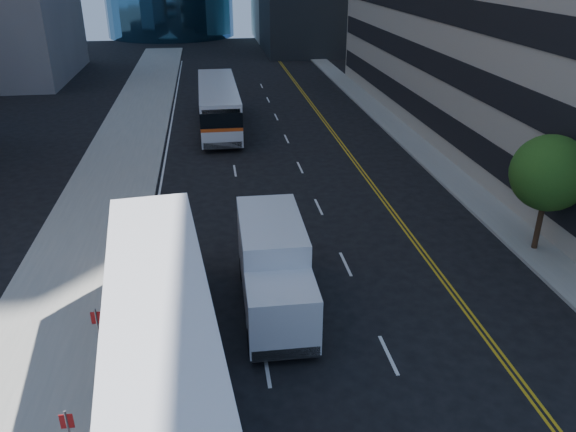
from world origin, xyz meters
The scene contains 7 objects.
ground centered at (0.00, 0.00, 0.00)m, with size 160.00×160.00×0.00m, color black.
sidewalk_west centered at (-10.50, 25.00, 0.07)m, with size 5.00×90.00×0.15m, color gray.
sidewalk_east centered at (9.00, 25.00, 0.07)m, with size 2.00×90.00×0.15m, color gray.
street_tree centered at (9.00, 8.00, 3.64)m, with size 3.20×3.20×5.10m.
bus_front centered at (-6.60, 1.76, 1.87)m, with size 4.29×13.52×3.43m.
bus_rear centered at (-4.13, 29.51, 1.77)m, with size 2.85×12.61×3.25m.
box_truck centered at (-2.86, 5.27, 1.67)m, with size 2.34×6.63×3.16m.
Camera 1 is at (-4.82, -12.06, 11.83)m, focal length 35.00 mm.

